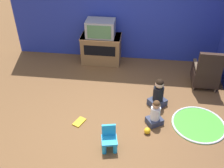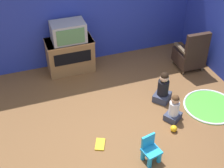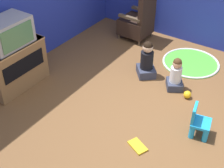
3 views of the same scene
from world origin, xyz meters
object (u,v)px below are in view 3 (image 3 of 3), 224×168
at_px(television, 7,33).
at_px(child_watching_center, 147,61).
at_px(tv_cabinet, 13,65).
at_px(black_armchair, 138,22).
at_px(child_watching_left, 176,75).
at_px(toy_ball, 187,95).
at_px(yellow_kid_chair, 199,123).
at_px(book, 138,146).

relative_size(television, child_watching_center, 1.09).
height_order(tv_cabinet, black_armchair, black_armchair).
xyz_separation_m(child_watching_left, toy_ball, (-0.13, -0.28, -0.18)).
distance_m(tv_cabinet, toy_ball, 2.74).
relative_size(yellow_kid_chair, toy_ball, 3.82).
xyz_separation_m(black_armchair, child_watching_center, (-1.05, -0.79, -0.08)).
height_order(tv_cabinet, television, television).
height_order(black_armchair, book, black_armchair).
bearing_deg(child_watching_center, child_watching_left, -138.01).
distance_m(black_armchair, yellow_kid_chair, 2.78).
height_order(black_armchair, yellow_kid_chair, black_armchair).
height_order(yellow_kid_chair, child_watching_left, child_watching_left).
bearing_deg(book, toy_ball, -71.37).
bearing_deg(tv_cabinet, child_watching_center, -48.68).
distance_m(tv_cabinet, television, 0.56).
distance_m(black_armchair, book, 2.97).
bearing_deg(yellow_kid_chair, television, 89.58).
height_order(toy_ball, book, toy_ball).
xyz_separation_m(black_armchair, yellow_kid_chair, (-1.89, -2.04, -0.17)).
relative_size(yellow_kid_chair, child_watching_left, 0.83).
height_order(television, black_armchair, television).
bearing_deg(television, tv_cabinet, 90.00).
distance_m(yellow_kid_chair, toy_ball, 0.78).
bearing_deg(black_armchair, television, -16.27).
relative_size(tv_cabinet, child_watching_center, 1.56).
relative_size(television, book, 2.32).
height_order(television, yellow_kid_chair, television).
distance_m(tv_cabinet, child_watching_center, 2.14).
bearing_deg(child_watching_center, book, 163.87).
bearing_deg(tv_cabinet, yellow_kid_chair, -78.57).
height_order(yellow_kid_chair, child_watching_center, child_watching_center).
distance_m(black_armchair, child_watching_left, 1.75).
relative_size(child_watching_left, child_watching_center, 0.86).
distance_m(television, black_armchair, 2.65).
relative_size(yellow_kid_chair, child_watching_center, 0.71).
xyz_separation_m(tv_cabinet, toy_ball, (1.22, -2.44, -0.32)).
height_order(television, toy_ball, television).
height_order(tv_cabinet, child_watching_left, tv_cabinet).
bearing_deg(television, child_watching_left, -57.68).
xyz_separation_m(black_armchair, book, (-2.54, -1.50, -0.34)).
xyz_separation_m(tv_cabinet, child_watching_left, (1.35, -2.16, -0.14)).
height_order(tv_cabinet, toy_ball, tv_cabinet).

